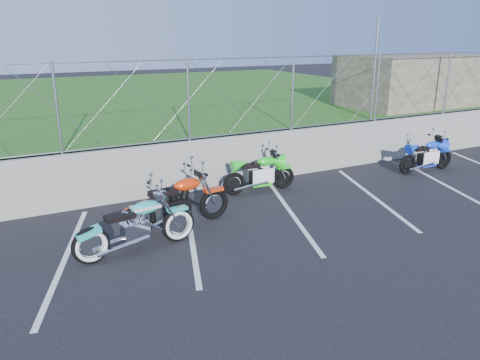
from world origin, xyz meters
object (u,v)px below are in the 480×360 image
cruiser_turquoise (138,228)px  sportbike_green (260,175)px  sportbike_blue (427,157)px  naked_orange (179,204)px

cruiser_turquoise → sportbike_green: size_ratio=1.19×
sportbike_green → sportbike_blue: size_ratio=1.01×
sportbike_green → sportbike_blue: (5.18, -0.62, -0.00)m
naked_orange → sportbike_blue: bearing=-0.7°
naked_orange → sportbike_green: size_ratio=1.20×
cruiser_turquoise → sportbike_green: bearing=21.5°
cruiser_turquoise → sportbike_blue: cruiser_turquoise is taller
naked_orange → sportbike_green: (2.60, 1.22, -0.06)m
naked_orange → sportbike_green: 2.87m
naked_orange → cruiser_turquoise: bearing=-150.5°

